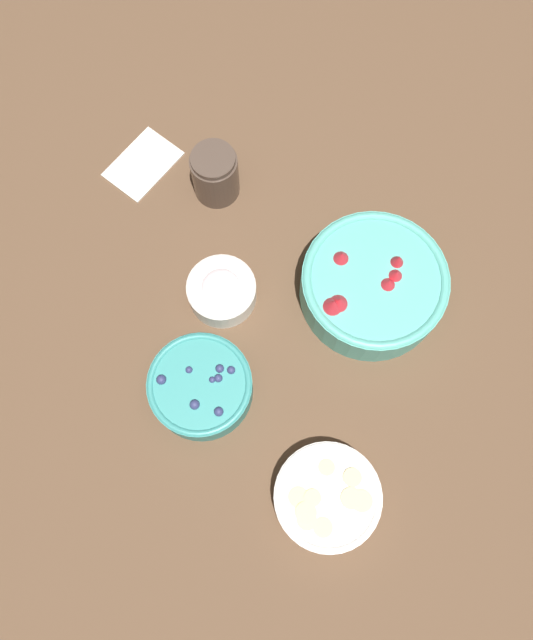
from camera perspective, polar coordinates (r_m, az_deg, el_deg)
The scene contains 7 objects.
ground_plane at distance 1.05m, azimuth -2.36°, elevation -1.75°, with size 4.00×4.00×0.00m, color brown.
bowl_strawberries at distance 1.04m, azimuth 9.70°, elevation 3.20°, with size 0.24×0.24×0.10m.
bowl_blueberries at distance 1.00m, azimuth -6.03°, elevation -6.07°, with size 0.16×0.16×0.07m.
bowl_bananas at distance 0.99m, azimuth 5.57°, elevation -15.81°, with size 0.16×0.16×0.05m.
bowl_cream at distance 1.04m, azimuth -4.12°, elevation 2.73°, with size 0.12×0.12×0.06m.
jar_chocolate at distance 1.12m, azimuth -4.70°, elevation 13.06°, with size 0.08×0.08×0.10m.
napkin at distance 1.20m, azimuth -11.24°, elevation 13.85°, with size 0.16×0.14×0.01m.
Camera 1 is at (-0.26, -0.09, 1.01)m, focal length 35.00 mm.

